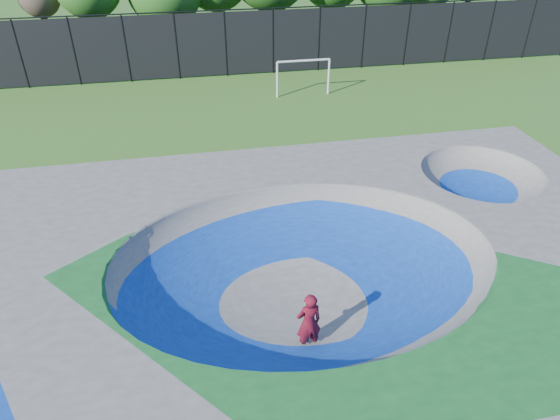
# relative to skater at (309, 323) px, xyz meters

# --- Properties ---
(ground) EXTENTS (120.00, 120.00, 0.00)m
(ground) POSITION_rel_skater_xyz_m (0.36, 2.01, -0.92)
(ground) COLOR #2F5D19
(ground) RESTS_ON ground
(skate_deck) EXTENTS (22.00, 14.00, 1.50)m
(skate_deck) POSITION_rel_skater_xyz_m (0.36, 2.01, -0.17)
(skate_deck) COLOR gray
(skate_deck) RESTS_ON ground
(skater) EXTENTS (0.72, 0.53, 1.84)m
(skater) POSITION_rel_skater_xyz_m (0.00, 0.00, 0.00)
(skater) COLOR #B20E25
(skater) RESTS_ON ground
(skateboard) EXTENTS (0.81, 0.38, 0.05)m
(skateboard) POSITION_rel_skater_xyz_m (0.00, 0.00, -0.89)
(skateboard) COLOR black
(skateboard) RESTS_ON ground
(soccer_goal) EXTENTS (3.14, 0.12, 2.08)m
(soccer_goal) POSITION_rel_skater_xyz_m (4.27, 18.54, 0.52)
(soccer_goal) COLOR silver
(soccer_goal) RESTS_ON ground
(fence) EXTENTS (48.09, 0.09, 4.04)m
(fence) POSITION_rel_skater_xyz_m (0.36, 23.01, 1.18)
(fence) COLOR black
(fence) RESTS_ON ground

